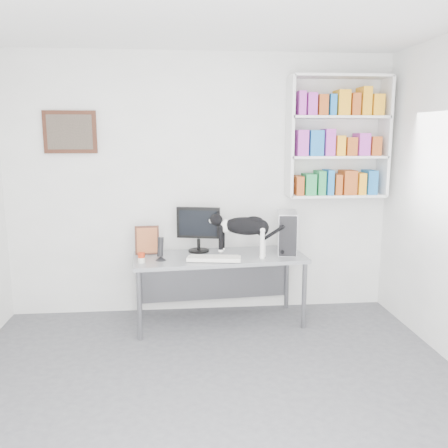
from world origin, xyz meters
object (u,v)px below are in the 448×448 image
object	(u,v)px
leaning_print	(147,240)
cat	(244,236)
desk	(219,289)
pc_tower	(287,232)
bookshelf	(338,137)
keyboard	(214,258)
monitor	(199,229)
speaker	(160,248)
soup_can	(141,258)

from	to	relation	value
leaning_print	cat	world-z (taller)	cat
desk	pc_tower	bearing A→B (deg)	3.48
bookshelf	keyboard	world-z (taller)	bookshelf
desk	monitor	world-z (taller)	monitor
leaning_print	pc_tower	bearing A→B (deg)	-4.96
desk	pc_tower	size ratio (longest dim) A/B	4.10
leaning_print	desk	bearing A→B (deg)	-14.21
keyboard	leaning_print	distance (m)	0.73
bookshelf	keyboard	size ratio (longest dim) A/B	2.45
speaker	cat	distance (m)	0.81
leaning_print	cat	xyz separation A→B (m)	(0.95, -0.18, 0.06)
pc_tower	leaning_print	size ratio (longest dim) A/B	1.38
monitor	leaning_print	xyz separation A→B (m)	(-0.52, -0.05, -0.09)
monitor	speaker	distance (m)	0.50
pc_tower	cat	size ratio (longest dim) A/B	0.61
keyboard	soup_can	xyz separation A→B (m)	(-0.68, -0.02, 0.03)
keyboard	cat	size ratio (longest dim) A/B	0.76
monitor	pc_tower	world-z (taller)	monitor
keyboard	cat	distance (m)	0.37
bookshelf	monitor	distance (m)	1.71
pc_tower	cat	bearing A→B (deg)	-150.94
desk	soup_can	size ratio (longest dim) A/B	17.53
desk	cat	distance (m)	0.60
cat	soup_can	bearing A→B (deg)	-152.93
cat	monitor	bearing A→B (deg)	170.19
keyboard	leaning_print	size ratio (longest dim) A/B	1.71
leaning_print	cat	bearing A→B (deg)	-14.68
pc_tower	soup_can	xyz separation A→B (m)	(-1.45, -0.29, -0.16)
pc_tower	cat	world-z (taller)	cat
keyboard	pc_tower	size ratio (longest dim) A/B	1.24
monitor	pc_tower	xyz separation A→B (m)	(0.90, -0.08, -0.03)
desk	leaning_print	bearing A→B (deg)	164.77
bookshelf	soup_can	distance (m)	2.32
bookshelf	pc_tower	world-z (taller)	bookshelf
desk	soup_can	distance (m)	0.87
leaning_print	soup_can	bearing A→B (deg)	-99.78
bookshelf	pc_tower	size ratio (longest dim) A/B	3.03
cat	bookshelf	bearing A→B (deg)	36.82
pc_tower	cat	xyz separation A→B (m)	(-0.46, -0.15, 0.00)
bookshelf	speaker	size ratio (longest dim) A/B	5.32
soup_can	leaning_print	bearing A→B (deg)	83.88
keyboard	speaker	xyz separation A→B (m)	(-0.51, 0.05, 0.10)
leaning_print	soup_can	xyz separation A→B (m)	(-0.03, -0.32, -0.10)
bookshelf	speaker	distance (m)	2.13
bookshelf	soup_can	xyz separation A→B (m)	(-1.99, -0.46, -1.10)
bookshelf	pc_tower	xyz separation A→B (m)	(-0.54, -0.17, -0.95)
desk	cat	bearing A→B (deg)	-17.13
desk	keyboard	world-z (taller)	keyboard
bookshelf	leaning_print	bearing A→B (deg)	-175.90
pc_tower	soup_can	bearing A→B (deg)	-157.67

